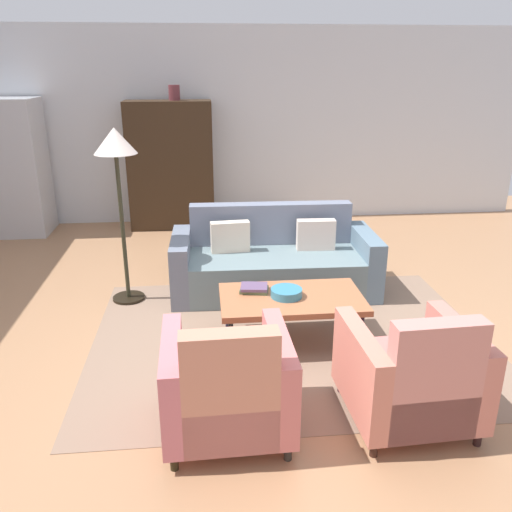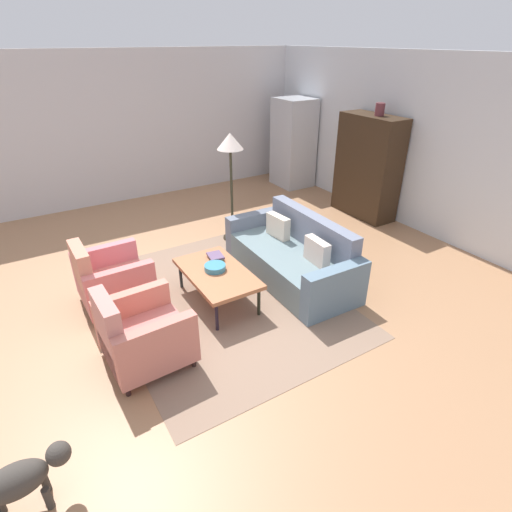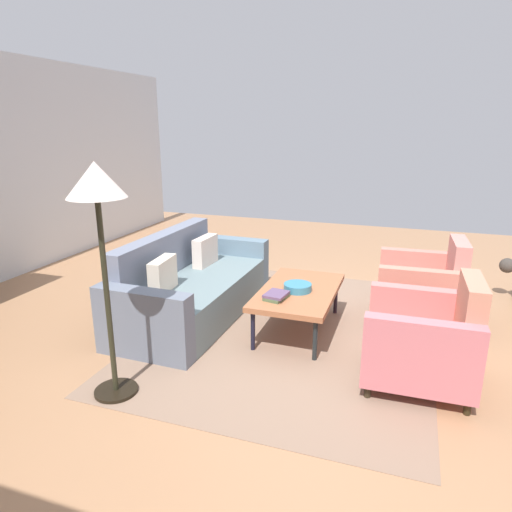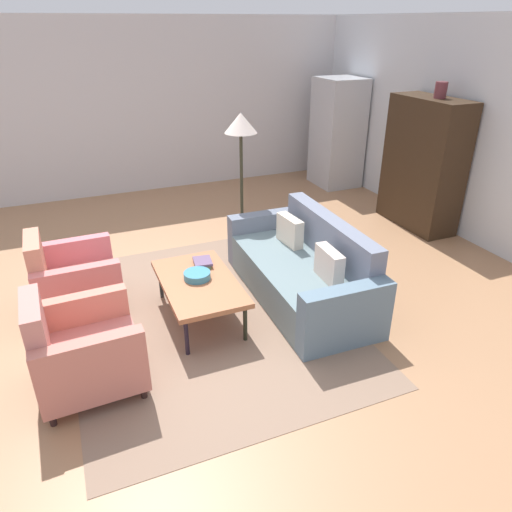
% 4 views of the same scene
% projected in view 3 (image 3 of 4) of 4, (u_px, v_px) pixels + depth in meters
% --- Properties ---
extents(ground_plane, '(10.22, 10.22, 0.00)m').
position_uv_depth(ground_plane, '(311.00, 334.00, 4.39)').
color(ground_plane, '#A97954').
extents(area_rug, '(3.40, 2.60, 0.01)m').
position_uv_depth(area_rug, '(293.00, 329.00, 4.49)').
color(area_rug, '#8C6F5B').
rests_on(area_rug, ground).
extents(couch, '(2.12, 0.94, 0.86)m').
position_uv_depth(couch, '(188.00, 289.00, 4.77)').
color(couch, slate).
rests_on(couch, ground).
extents(coffee_table, '(1.20, 0.70, 0.43)m').
position_uv_depth(coffee_table, '(299.00, 293.00, 4.37)').
color(coffee_table, black).
rests_on(coffee_table, ground).
extents(armchair_left, '(0.82, 0.82, 0.88)m').
position_uv_depth(armchair_left, '(428.00, 343.00, 3.48)').
color(armchair_left, '#2E2517').
rests_on(armchair_left, ground).
extents(armchair_right, '(0.83, 0.83, 0.88)m').
position_uv_depth(armchair_right, '(426.00, 290.00, 4.57)').
color(armchair_right, '#381A23').
rests_on(armchair_right, ground).
extents(fruit_bowl, '(0.26, 0.26, 0.07)m').
position_uv_depth(fruit_bowl, '(298.00, 287.00, 4.31)').
color(fruit_bowl, teal).
rests_on(fruit_bowl, coffee_table).
extents(book_stack, '(0.26, 0.21, 0.05)m').
position_uv_depth(book_stack, '(276.00, 296.00, 4.12)').
color(book_stack, '#516947').
rests_on(book_stack, coffee_table).
extents(floor_lamp, '(0.40, 0.40, 1.72)m').
position_uv_depth(floor_lamp, '(98.00, 203.00, 3.03)').
color(floor_lamp, black).
rests_on(floor_lamp, ground).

